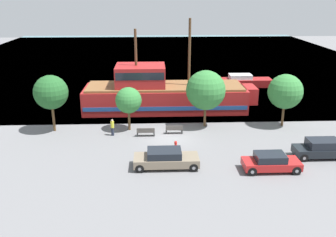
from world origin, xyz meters
name	(u,v)px	position (x,y,z in m)	size (l,w,h in m)	color
ground_plane	(170,138)	(0.00, 0.00, 0.00)	(160.00, 160.00, 0.00)	slate
water_surface	(160,57)	(0.00, 44.00, 0.00)	(80.00, 80.00, 0.00)	slate
pirate_ship	(162,94)	(-0.45, 8.77, 1.86)	(19.35, 5.44, 10.16)	#A31E1E
moored_boat_dockside	(243,81)	(11.40, 19.39, 0.66)	(7.79, 2.42, 1.70)	maroon
moored_boat_outer	(217,88)	(7.05, 15.82, 0.62)	(5.41, 2.07, 1.67)	silver
parked_car_curb_front	(271,162)	(7.31, -6.96, 0.69)	(4.26, 1.85, 1.37)	#B21E1E
parked_car_curb_mid	(166,158)	(-0.58, -6.04, 0.72)	(4.98, 2.01, 1.43)	#7F705B
parked_car_curb_rear	(324,149)	(12.33, -4.77, 0.75)	(4.85, 1.84, 1.53)	black
fire_hydrant	(176,145)	(0.39, -2.66, 0.41)	(0.42, 0.25, 0.76)	red
bench_promenade_east	(146,132)	(-2.22, 0.45, 0.44)	(1.67, 0.45, 0.85)	#4C4742
bench_promenade_west	(174,129)	(0.47, 1.00, 0.43)	(1.61, 0.45, 0.85)	#4C4742
pedestrian_walking_near	(112,127)	(-5.33, 0.83, 0.80)	(0.32, 0.32, 1.59)	#232838
tree_row_east	(51,92)	(-11.09, 2.29, 3.85)	(3.23, 3.23, 5.48)	brown
tree_row_mideast	(129,100)	(-3.84, 2.28, 2.98)	(2.52, 2.52, 4.25)	brown
tree_row_midwest	(206,90)	(3.65, 3.02, 3.71)	(3.87, 3.87, 5.65)	brown
tree_row_west	(285,92)	(11.48, 2.85, 3.53)	(3.41, 3.41, 5.25)	brown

